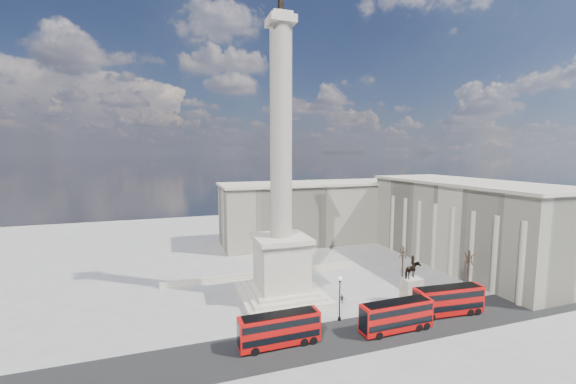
% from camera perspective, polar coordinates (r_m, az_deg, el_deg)
% --- Properties ---
extents(ground, '(180.00, 180.00, 0.00)m').
position_cam_1_polar(ground, '(58.89, 0.45, -18.51)').
color(ground, '#989590').
rests_on(ground, ground).
extents(asphalt_road, '(120.00, 9.00, 0.01)m').
position_cam_1_polar(asphalt_road, '(52.48, 9.86, -21.89)').
color(asphalt_road, black).
rests_on(asphalt_road, ground).
extents(nelsons_column, '(14.00, 14.00, 49.85)m').
position_cam_1_polar(nelsons_column, '(59.38, -1.11, -5.16)').
color(nelsons_column, beige).
rests_on(nelsons_column, ground).
extents(balustrade_wall, '(40.00, 0.60, 1.10)m').
position_cam_1_polar(balustrade_wall, '(72.90, -3.73, -13.06)').
color(balustrade_wall, '#BDB49C').
rests_on(balustrade_wall, ground).
extents(building_east, '(19.00, 46.00, 18.60)m').
position_cam_1_polar(building_east, '(88.25, 27.02, -4.43)').
color(building_east, '#B4B094').
rests_on(building_east, ground).
extents(building_northeast, '(51.00, 17.00, 16.60)m').
position_cam_1_polar(building_northeast, '(99.31, 3.91, -3.20)').
color(building_northeast, '#B4B094').
rests_on(building_northeast, ground).
extents(red_bus_a, '(10.65, 2.68, 4.30)m').
position_cam_1_polar(red_bus_a, '(48.53, -1.31, -21.27)').
color(red_bus_a, '#B70B09').
rests_on(red_bus_a, ground).
extents(red_bus_b, '(10.70, 2.72, 4.32)m').
position_cam_1_polar(red_bus_b, '(54.03, 17.18, -18.54)').
color(red_bus_b, '#B70B09').
rests_on(red_bus_b, ground).
extents(red_bus_c, '(11.19, 3.39, 4.47)m').
position_cam_1_polar(red_bus_c, '(61.50, 24.54, -15.61)').
color(red_bus_c, '#B70B09').
rests_on(red_bus_c, ground).
extents(victorian_lamp, '(0.58, 0.58, 6.73)m').
position_cam_1_polar(victorian_lamp, '(54.56, 8.36, -16.12)').
color(victorian_lamp, black).
rests_on(victorian_lamp, ground).
extents(equestrian_statue, '(3.93, 2.94, 8.20)m').
position_cam_1_polar(equestrian_statue, '(63.28, 19.35, -14.28)').
color(equestrian_statue, '#BDB49C').
rests_on(equestrian_statue, ground).
extents(bare_tree_near, '(1.68, 1.68, 7.33)m').
position_cam_1_polar(bare_tree_near, '(72.71, 33.53, -9.86)').
color(bare_tree_near, '#332319').
rests_on(bare_tree_near, ground).
extents(bare_tree_mid, '(1.98, 1.98, 7.51)m').
position_cam_1_polar(bare_tree_mid, '(72.98, 27.22, -9.33)').
color(bare_tree_mid, '#332319').
rests_on(bare_tree_mid, ground).
extents(bare_tree_far, '(1.67, 1.67, 6.83)m').
position_cam_1_polar(bare_tree_far, '(73.79, 18.10, -9.20)').
color(bare_tree_far, '#332319').
rests_on(bare_tree_far, ground).
extents(pedestrian_walking, '(0.72, 0.66, 1.66)m').
position_cam_1_polar(pedestrian_walking, '(67.33, 26.23, -15.14)').
color(pedestrian_walking, black).
rests_on(pedestrian_walking, ground).
extents(pedestrian_standing, '(1.05, 1.02, 1.70)m').
position_cam_1_polar(pedestrian_standing, '(70.85, 25.90, -14.03)').
color(pedestrian_standing, black).
rests_on(pedestrian_standing, ground).
extents(pedestrian_crossing, '(0.95, 0.85, 1.55)m').
position_cam_1_polar(pedestrian_crossing, '(61.45, 8.72, -16.70)').
color(pedestrian_crossing, black).
rests_on(pedestrian_crossing, ground).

